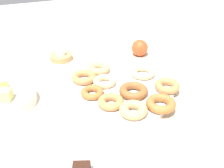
{
  "coord_description": "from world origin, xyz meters",
  "views": [
    {
      "loc": [
        -0.76,
        0.29,
        0.55
      ],
      "look_at": [
        0.0,
        0.03,
        0.05
      ],
      "focal_mm": 46.2,
      "sensor_mm": 36.0,
      "label": 1
    }
  ],
  "objects_px": {
    "donut_3": "(134,91)",
    "donut_5": "(143,73)",
    "fruit_bowl": "(8,99)",
    "donut_2": "(161,104)",
    "donut_0": "(111,102)",
    "donut_9": "(133,110)",
    "melon_chunk_right": "(1,85)",
    "apple": "(140,48)",
    "melon_chunk_left": "(6,95)",
    "donut_7": "(92,92)",
    "donut_plate": "(120,92)",
    "tealight": "(61,53)",
    "donut_6": "(105,81)",
    "donut_4": "(99,69)",
    "donut_1": "(84,77)",
    "donut_8": "(167,86)",
    "candle_holder": "(61,57)"
  },
  "relations": [
    {
      "from": "donut_plate",
      "to": "donut_0",
      "type": "xyz_separation_m",
      "value": [
        -0.07,
        0.06,
        0.02
      ]
    },
    {
      "from": "donut_4",
      "to": "candle_holder",
      "type": "distance_m",
      "value": 0.21
    },
    {
      "from": "donut_1",
      "to": "donut_7",
      "type": "xyz_separation_m",
      "value": [
        -0.1,
        -0.0,
        -0.0
      ]
    },
    {
      "from": "donut_6",
      "to": "donut_7",
      "type": "distance_m",
      "value": 0.08
    },
    {
      "from": "donut_0",
      "to": "donut_3",
      "type": "xyz_separation_m",
      "value": [
        0.03,
        -0.09,
        0.0
      ]
    },
    {
      "from": "donut_3",
      "to": "donut_4",
      "type": "distance_m",
      "value": 0.19
    },
    {
      "from": "donut_2",
      "to": "donut_0",
      "type": "bearing_deg",
      "value": 67.16
    },
    {
      "from": "donut_5",
      "to": "donut_9",
      "type": "relative_size",
      "value": 1.05
    },
    {
      "from": "donut_9",
      "to": "apple",
      "type": "bearing_deg",
      "value": -25.96
    },
    {
      "from": "fruit_bowl",
      "to": "melon_chunk_right",
      "type": "xyz_separation_m",
      "value": [
        0.03,
        0.01,
        0.04
      ]
    },
    {
      "from": "fruit_bowl",
      "to": "melon_chunk_left",
      "type": "bearing_deg",
      "value": 180.0
    },
    {
      "from": "donut_5",
      "to": "melon_chunk_left",
      "type": "height_order",
      "value": "melon_chunk_left"
    },
    {
      "from": "donut_7",
      "to": "melon_chunk_left",
      "type": "relative_size",
      "value": 2.09
    },
    {
      "from": "donut_8",
      "to": "donut_9",
      "type": "height_order",
      "value": "donut_9"
    },
    {
      "from": "donut_3",
      "to": "tealight",
      "type": "height_order",
      "value": "donut_3"
    },
    {
      "from": "donut_2",
      "to": "tealight",
      "type": "distance_m",
      "value": 0.51
    },
    {
      "from": "donut_2",
      "to": "candle_holder",
      "type": "distance_m",
      "value": 0.51
    },
    {
      "from": "donut_1",
      "to": "donut_6",
      "type": "distance_m",
      "value": 0.08
    },
    {
      "from": "donut_8",
      "to": "melon_chunk_left",
      "type": "distance_m",
      "value": 0.52
    },
    {
      "from": "donut_4",
      "to": "apple",
      "type": "relative_size",
      "value": 1.2
    },
    {
      "from": "donut_plate",
      "to": "apple",
      "type": "distance_m",
      "value": 0.31
    },
    {
      "from": "donut_8",
      "to": "fruit_bowl",
      "type": "height_order",
      "value": "donut_8"
    },
    {
      "from": "donut_5",
      "to": "fruit_bowl",
      "type": "xyz_separation_m",
      "value": [
        0.0,
        0.47,
        -0.01
      ]
    },
    {
      "from": "donut_2",
      "to": "donut_7",
      "type": "bearing_deg",
      "value": 53.43
    },
    {
      "from": "donut_6",
      "to": "melon_chunk_right",
      "type": "height_order",
      "value": "melon_chunk_right"
    },
    {
      "from": "tealight",
      "to": "melon_chunk_left",
      "type": "bearing_deg",
      "value": 142.76
    },
    {
      "from": "donut_0",
      "to": "donut_2",
      "type": "relative_size",
      "value": 0.89
    },
    {
      "from": "donut_9",
      "to": "tealight",
      "type": "distance_m",
      "value": 0.48
    },
    {
      "from": "donut_7",
      "to": "donut_0",
      "type": "bearing_deg",
      "value": -152.01
    },
    {
      "from": "donut_6",
      "to": "tealight",
      "type": "xyz_separation_m",
      "value": [
        0.27,
        0.1,
        0.0
      ]
    },
    {
      "from": "donut_2",
      "to": "donut_3",
      "type": "xyz_separation_m",
      "value": [
        0.09,
        0.05,
        0.0
      ]
    },
    {
      "from": "donut_0",
      "to": "donut_2",
      "type": "bearing_deg",
      "value": -112.84
    },
    {
      "from": "donut_plate",
      "to": "apple",
      "type": "relative_size",
      "value": 5.08
    },
    {
      "from": "donut_2",
      "to": "donut_8",
      "type": "xyz_separation_m",
      "value": [
        0.09,
        -0.07,
        -0.0
      ]
    },
    {
      "from": "donut_4",
      "to": "melon_chunk_right",
      "type": "relative_size",
      "value": 2.31
    },
    {
      "from": "donut_2",
      "to": "donut_9",
      "type": "xyz_separation_m",
      "value": [
        -0.0,
        0.09,
        0.0
      ]
    },
    {
      "from": "donut_6",
      "to": "candle_holder",
      "type": "bearing_deg",
      "value": 20.77
    },
    {
      "from": "donut_1",
      "to": "fruit_bowl",
      "type": "bearing_deg",
      "value": 97.39
    },
    {
      "from": "donut_8",
      "to": "donut_1",
      "type": "bearing_deg",
      "value": 59.79
    },
    {
      "from": "donut_9",
      "to": "apple",
      "type": "height_order",
      "value": "apple"
    },
    {
      "from": "donut_2",
      "to": "fruit_bowl",
      "type": "distance_m",
      "value": 0.49
    },
    {
      "from": "apple",
      "to": "donut_2",
      "type": "bearing_deg",
      "value": 165.83
    },
    {
      "from": "donut_7",
      "to": "tealight",
      "type": "height_order",
      "value": "donut_7"
    },
    {
      "from": "donut_9",
      "to": "melon_chunk_right",
      "type": "height_order",
      "value": "melon_chunk_right"
    },
    {
      "from": "tealight",
      "to": "donut_2",
      "type": "bearing_deg",
      "value": -153.65
    },
    {
      "from": "apple",
      "to": "donut_3",
      "type": "bearing_deg",
      "value": 152.99
    },
    {
      "from": "donut_3",
      "to": "donut_5",
      "type": "xyz_separation_m",
      "value": [
        0.1,
        -0.08,
        -0.0
      ]
    },
    {
      "from": "apple",
      "to": "donut_plate",
      "type": "bearing_deg",
      "value": 144.72
    },
    {
      "from": "donut_6",
      "to": "donut_8",
      "type": "height_order",
      "value": "donut_8"
    },
    {
      "from": "apple",
      "to": "candle_holder",
      "type": "bearing_deg",
      "value": 77.93
    }
  ]
}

